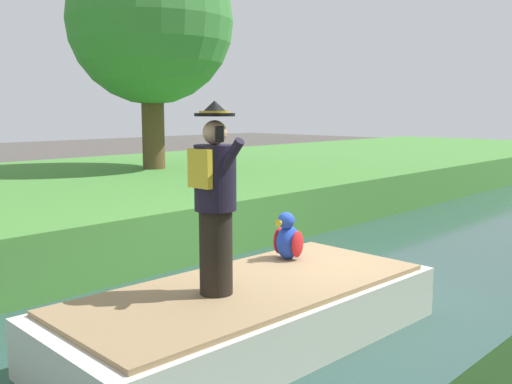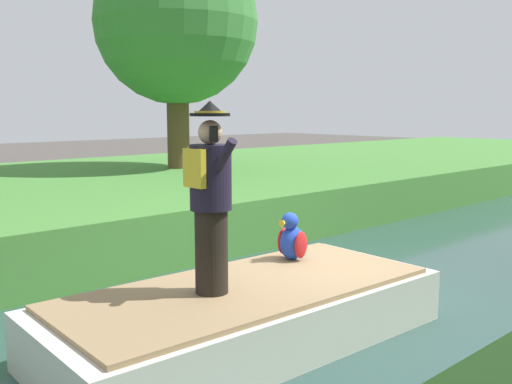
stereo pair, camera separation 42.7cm
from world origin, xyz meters
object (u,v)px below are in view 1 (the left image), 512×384
(parrot_plush, at_px, (288,239))
(tree_broad, at_px, (151,22))
(person_pirate, at_px, (215,199))
(boat, at_px, (249,314))

(parrot_plush, height_order, tree_broad, tree_broad)
(person_pirate, xyz_separation_m, tree_broad, (-7.97, 5.21, 2.98))
(person_pirate, relative_size, tree_broad, 0.33)
(boat, xyz_separation_m, tree_broad, (-8.02, 4.80, 4.21))
(person_pirate, xyz_separation_m, parrot_plush, (-0.35, 1.48, -0.68))
(boat, distance_m, parrot_plush, 1.26)
(boat, relative_size, person_pirate, 2.31)
(person_pirate, bearing_deg, parrot_plush, 112.88)
(boat, bearing_deg, person_pirate, -95.89)
(boat, bearing_deg, parrot_plush, 110.19)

